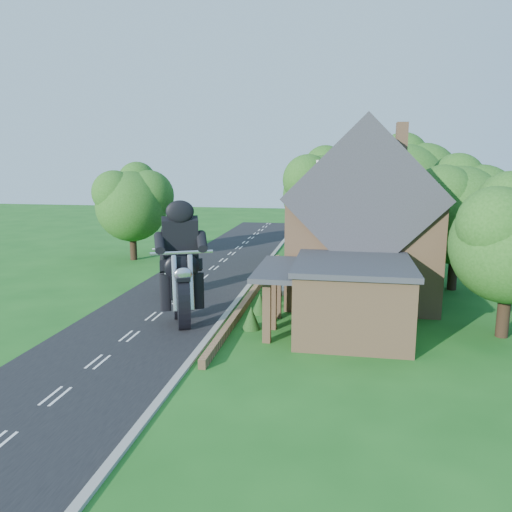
% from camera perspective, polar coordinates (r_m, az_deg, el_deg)
% --- Properties ---
extents(ground, '(120.00, 120.00, 0.00)m').
position_cam_1_polar(ground, '(26.45, -11.58, -6.81)').
color(ground, '#185518').
rests_on(ground, ground).
extents(road, '(7.00, 80.00, 0.02)m').
position_cam_1_polar(road, '(26.45, -11.58, -6.78)').
color(road, black).
rests_on(road, ground).
extents(kerb, '(0.30, 80.00, 0.12)m').
position_cam_1_polar(kerb, '(25.35, -3.83, -7.24)').
color(kerb, gray).
rests_on(kerb, ground).
extents(garden_wall, '(0.30, 22.00, 0.40)m').
position_cam_1_polar(garden_wall, '(29.86, -0.30, -4.13)').
color(garden_wall, '#97704D').
rests_on(garden_wall, ground).
extents(house, '(9.54, 8.64, 10.24)m').
position_cam_1_polar(house, '(29.60, 11.94, 3.67)').
color(house, '#97704D').
rests_on(house, ground).
extents(annex, '(7.05, 5.94, 3.44)m').
position_cam_1_polar(annex, '(23.40, 10.63, -4.60)').
color(annex, '#97704D').
rests_on(annex, ground).
extents(tree_house_right, '(6.51, 6.00, 8.40)m').
position_cam_1_polar(tree_house_right, '(32.88, 22.70, 5.25)').
color(tree_house_right, black).
rests_on(tree_house_right, ground).
extents(tree_behind_house, '(7.81, 7.20, 10.08)m').
position_cam_1_polar(tree_behind_house, '(39.82, 17.00, 7.95)').
color(tree_behind_house, black).
rests_on(tree_behind_house, ground).
extents(tree_behind_left, '(6.94, 6.40, 9.16)m').
position_cam_1_polar(tree_behind_left, '(40.57, 8.26, 7.65)').
color(tree_behind_left, black).
rests_on(tree_behind_left, ground).
extents(tree_far_road, '(6.08, 5.60, 7.84)m').
position_cam_1_polar(tree_far_road, '(41.02, -13.53, 6.25)').
color(tree_far_road, black).
rests_on(tree_far_road, ground).
extents(shrub_a, '(0.90, 0.90, 1.10)m').
position_cam_1_polar(shrub_a, '(23.93, -0.55, -7.10)').
color(shrub_a, '#153811').
rests_on(shrub_a, ground).
extents(shrub_b, '(0.90, 0.90, 1.10)m').
position_cam_1_polar(shrub_b, '(26.28, 0.46, -5.44)').
color(shrub_b, '#153811').
rests_on(shrub_b, ground).
extents(shrub_c, '(0.90, 0.90, 1.10)m').
position_cam_1_polar(shrub_c, '(28.66, 1.30, -4.06)').
color(shrub_c, '#153811').
rests_on(shrub_c, ground).
extents(shrub_d, '(0.90, 0.90, 1.10)m').
position_cam_1_polar(shrub_d, '(33.47, 2.62, -1.88)').
color(shrub_d, '#153811').
rests_on(shrub_d, ground).
extents(shrub_e, '(0.90, 0.90, 1.10)m').
position_cam_1_polar(shrub_e, '(35.89, 3.15, -1.01)').
color(shrub_e, '#153811').
rests_on(shrub_e, ground).
extents(shrub_f, '(0.90, 0.90, 1.10)m').
position_cam_1_polar(shrub_f, '(38.32, 3.61, -0.26)').
color(shrub_f, '#153811').
rests_on(shrub_f, ground).
extents(motorcycle_lead, '(1.25, 2.00, 1.83)m').
position_cam_1_polar(motorcycle_lead, '(24.69, -8.43, -5.76)').
color(motorcycle_lead, black).
rests_on(motorcycle_lead, ground).
extents(motorcycle_follow, '(0.46, 1.51, 1.39)m').
position_cam_1_polar(motorcycle_follow, '(30.25, -9.35, -3.12)').
color(motorcycle_follow, black).
rests_on(motorcycle_follow, ground).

